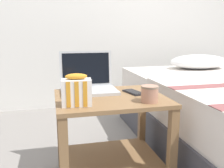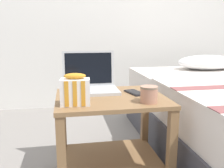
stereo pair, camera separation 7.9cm
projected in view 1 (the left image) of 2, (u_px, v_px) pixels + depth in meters
back_wall at (77, 0)px, 2.83m from camera, size 8.00×0.05×2.50m
bedside_table at (110, 127)px, 1.47m from camera, size 0.62×0.52×0.53m
laptop at (88, 83)px, 1.55m from camera, size 0.34×0.26×0.24m
mug_front_left at (149, 93)px, 1.31m from camera, size 0.09×0.13×0.09m
snack_bag at (77, 91)px, 1.24m from camera, size 0.15×0.10×0.16m
cell_phone at (134, 92)px, 1.51m from camera, size 0.11×0.16×0.01m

